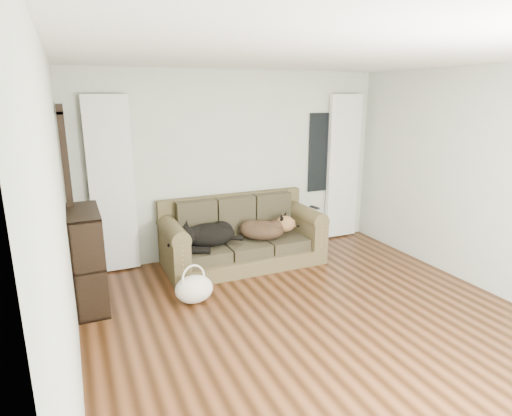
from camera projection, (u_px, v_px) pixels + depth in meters
name	position (u px, v px, depth m)	size (l,w,h in m)	color
floor	(327.00, 332.00, 4.22)	(5.00, 5.00, 0.00)	black
ceiling	(341.00, 54.00, 3.55)	(5.00, 5.00, 0.00)	white
wall_back	(235.00, 165.00, 6.10)	(4.50, 0.04, 2.60)	beige
wall_left	(64.00, 237.00, 3.01)	(0.04, 5.00, 2.60)	beige
wall_right	(504.00, 184.00, 4.76)	(0.04, 5.00, 2.60)	beige
curtain_left	(112.00, 186.00, 5.40)	(0.55, 0.08, 2.25)	white
curtain_right	(343.00, 167.00, 6.77)	(0.55, 0.08, 2.25)	white
window_pane	(323.00, 152.00, 6.61)	(0.50, 0.03, 1.20)	black
door_casing	(71.00, 204.00, 4.91)	(0.07, 0.60, 2.10)	black
sofa	(243.00, 233.00, 5.82)	(2.13, 0.92, 0.87)	#3B3424
dog_black_lab	(206.00, 236.00, 5.57)	(0.71, 0.49, 0.30)	black
dog_shepherd	(264.00, 229.00, 5.86)	(0.64, 0.45, 0.28)	black
tv_remote	(315.00, 207.00, 6.02)	(0.05, 0.17, 0.02)	black
tote_bag	(194.00, 289.00, 4.79)	(0.43, 0.33, 0.32)	#EDE4CC
bookshelf	(88.00, 262.00, 4.66)	(0.33, 0.87, 1.09)	black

